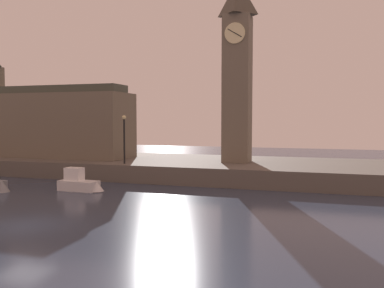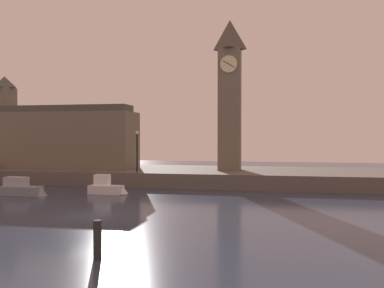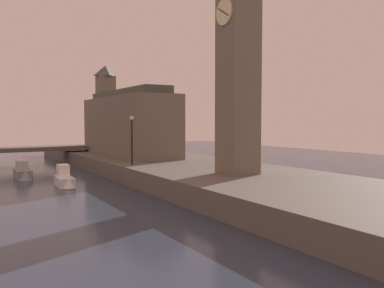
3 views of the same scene
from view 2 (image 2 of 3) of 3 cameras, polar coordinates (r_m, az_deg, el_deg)
name	(u,v)px [view 2 (image 2 of 3)]	position (r m, az deg, el deg)	size (l,w,h in m)	color
ground_plane	(91,216)	(27.52, -14.04, -9.77)	(120.00, 120.00, 0.00)	#2D384C
far_embankment	(168,175)	(46.14, -3.43, -4.43)	(70.00, 12.00, 1.50)	#5B544C
clock_tower	(230,93)	(44.52, 5.34, 7.21)	(2.60, 2.63, 16.32)	#6B6051
parliament_hall	(58,137)	(49.81, -18.32, 0.95)	(17.30, 5.06, 10.91)	#6B6051
streetlamp	(137,147)	(41.85, -7.74, -0.39)	(0.36, 0.36, 4.23)	black
mooring_post_right	(97,240)	(17.86, -13.18, -13.00)	(0.34, 0.34, 1.64)	#292929
boat_ferry_white	(108,187)	(37.30, -11.72, -6.01)	(3.68, 1.37, 1.74)	silver
boat_cruiser_grey	(24,189)	(38.66, -22.61, -5.83)	(4.42, 1.54, 1.63)	gray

